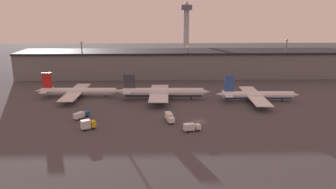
{
  "coord_description": "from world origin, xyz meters",
  "views": [
    {
      "loc": [
        -15.76,
        -123.63,
        44.16
      ],
      "look_at": [
        -11.77,
        19.88,
        6.0
      ],
      "focal_mm": 35.0,
      "sensor_mm": 36.0,
      "label": 1
    }
  ],
  "objects": [
    {
      "name": "lamp_post_0",
      "position": [
        -63.08,
        78.74,
        15.73
      ],
      "size": [
        1.8,
        1.8,
        24.69
      ],
      "color": "slate",
      "rests_on": "ground"
    },
    {
      "name": "service_vehicle_0",
      "position": [
        -11.71,
        0.34,
        1.83
      ],
      "size": [
        3.95,
        8.09,
        3.24
      ],
      "rotation": [
        0.0,
        0.0,
        -1.37
      ],
      "color": "white",
      "rests_on": "ground"
    },
    {
      "name": "service_vehicle_1",
      "position": [
        -3.99,
        -10.74,
        1.72
      ],
      "size": [
        6.68,
        3.9,
        3.05
      ],
      "rotation": [
        0.0,
        0.0,
        0.27
      ],
      "color": "white",
      "rests_on": "ground"
    },
    {
      "name": "airplane_0",
      "position": [
        -57.05,
        38.26,
        3.05
      ],
      "size": [
        44.3,
        36.36,
        12.76
      ],
      "rotation": [
        0.0,
        0.0,
        -0.03
      ],
      "color": "silver",
      "rests_on": "ground"
    },
    {
      "name": "lamp_post_2",
      "position": [
        63.74,
        78.74,
        16.35
      ],
      "size": [
        1.8,
        1.8,
        25.82
      ],
      "color": "slate",
      "rests_on": "ground"
    },
    {
      "name": "ground",
      "position": [
        0.0,
        0.0,
        0.0
      ],
      "size": [
        600.0,
        600.0,
        0.0
      ],
      "primitive_type": "plane",
      "color": "#423F44"
    },
    {
      "name": "lamp_post_1",
      "position": [
        1.97,
        78.74,
        13.92
      ],
      "size": [
        1.8,
        1.8,
        21.44
      ],
      "color": "slate",
      "rests_on": "ground"
    },
    {
      "name": "airplane_2",
      "position": [
        31.57,
        28.37,
        3.11
      ],
      "size": [
        40.83,
        37.33,
        12.84
      ],
      "rotation": [
        0.0,
        0.0,
        -0.03
      ],
      "color": "white",
      "rests_on": "ground"
    },
    {
      "name": "airplane_1",
      "position": [
        -14.3,
        32.76,
        3.63
      ],
      "size": [
        47.7,
        34.43,
        12.78
      ],
      "rotation": [
        0.0,
        0.0,
        -0.03
      ],
      "color": "silver",
      "rests_on": "ground"
    },
    {
      "name": "service_vehicle_3",
      "position": [
        -42.51,
        -7.95,
        2.1
      ],
      "size": [
        5.78,
        4.67,
        3.88
      ],
      "rotation": [
        0.0,
        0.0,
        0.53
      ],
      "color": "gold",
      "rests_on": "ground"
    },
    {
      "name": "terminal_building",
      "position": [
        0.0,
        89.94,
        8.56
      ],
      "size": [
        212.09,
        27.36,
        17.02
      ],
      "color": "slate",
      "rests_on": "ground"
    },
    {
      "name": "control_tower",
      "position": [
        6.28,
        142.46,
        28.31
      ],
      "size": [
        9.0,
        9.0,
        49.18
      ],
      "color": "#99999E",
      "rests_on": "ground"
    },
    {
      "name": "service_vehicle_2",
      "position": [
        -47.97,
        4.99,
        1.61
      ],
      "size": [
        5.85,
        7.47,
        2.79
      ],
      "rotation": [
        0.0,
        0.0,
        1.01
      ],
      "color": "#195199",
      "rests_on": "ground"
    }
  ]
}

